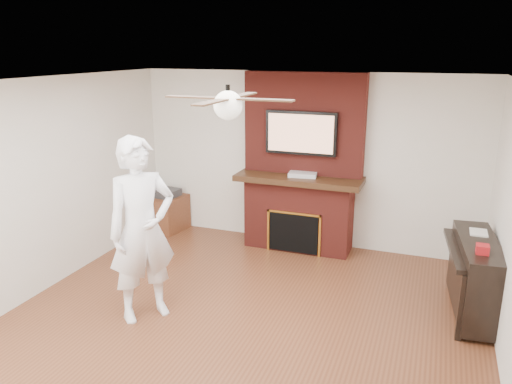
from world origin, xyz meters
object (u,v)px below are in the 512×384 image
(person, at_px, (142,230))
(piano, at_px, (475,275))
(fireplace, at_px, (301,180))
(side_table, at_px, (165,211))

(person, bearing_deg, piano, -31.32)
(fireplace, bearing_deg, side_table, -178.25)
(fireplace, relative_size, person, 1.27)
(fireplace, distance_m, person, 2.70)
(fireplace, height_order, person, fireplace)
(fireplace, xyz_separation_m, piano, (2.29, -1.24, -0.54))
(person, distance_m, side_table, 2.79)
(side_table, height_order, piano, piano)
(piano, bearing_deg, person, -165.08)
(fireplace, height_order, piano, fireplace)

